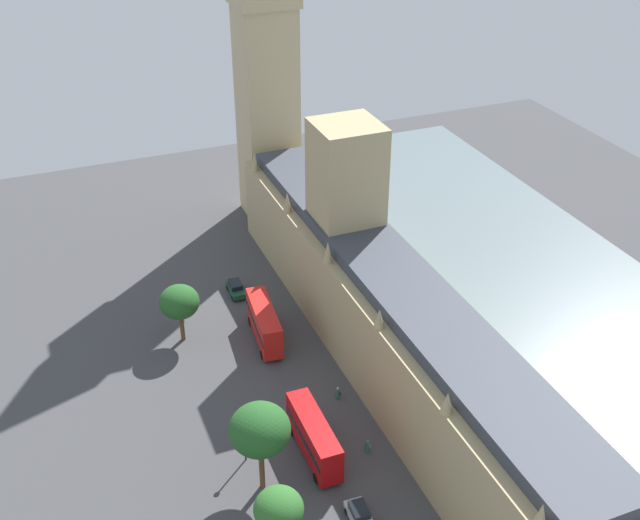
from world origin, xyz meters
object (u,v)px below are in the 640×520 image
(double_decker_bus_leading, at_px, (314,436))
(car_dark_green_midblock, at_px, (236,288))
(clock_tower, at_px, (264,12))
(plane_tree_near_tower, at_px, (260,430))
(double_decker_bus_trailing, at_px, (264,323))
(plane_tree_under_trees, at_px, (279,509))
(pedestrian_opposite_hall, at_px, (367,446))
(street_lamp_slot_10, at_px, (244,431))
(plane_tree_far_end, at_px, (179,302))
(parliament_building, at_px, (386,309))
(pedestrian_kerbside, at_px, (338,394))
(car_silver_by_river_gate, at_px, (360,515))

(double_decker_bus_leading, bearing_deg, car_dark_green_midblock, -91.45)
(clock_tower, height_order, plane_tree_near_tower, clock_tower)
(double_decker_bus_trailing, relative_size, plane_tree_under_trees, 1.41)
(pedestrian_opposite_hall, distance_m, street_lamp_slot_10, 13.35)
(car_dark_green_midblock, distance_m, plane_tree_far_end, 13.01)
(car_dark_green_midblock, bearing_deg, plane_tree_far_end, 41.30)
(parliament_building, relative_size, pedestrian_kerbside, 47.03)
(parliament_building, xyz_separation_m, car_silver_by_river_gate, (13.22, 21.83, -6.59))
(double_decker_bus_leading, height_order, street_lamp_slot_10, street_lamp_slot_10)
(car_dark_green_midblock, height_order, double_decker_bus_trailing, double_decker_bus_trailing)
(plane_tree_far_end, bearing_deg, plane_tree_under_trees, 91.01)
(double_decker_bus_trailing, bearing_deg, pedestrian_kerbside, 112.62)
(plane_tree_near_tower, distance_m, plane_tree_under_trees, 8.41)
(parliament_building, height_order, plane_tree_far_end, parliament_building)
(car_silver_by_river_gate, xyz_separation_m, street_lamp_slot_10, (7.75, -11.86, 3.23))
(clock_tower, relative_size, plane_tree_near_tower, 6.13)
(car_silver_by_river_gate, xyz_separation_m, plane_tree_far_end, (8.88, -35.01, 4.86))
(parliament_building, height_order, pedestrian_kerbside, parliament_building)
(car_silver_by_river_gate, xyz_separation_m, pedestrian_kerbside, (-5.00, -17.12, -0.14))
(plane_tree_far_end, bearing_deg, pedestrian_kerbside, 127.81)
(pedestrian_opposite_hall, bearing_deg, street_lamp_slot_10, -81.85)
(plane_tree_under_trees, relative_size, street_lamp_slot_10, 1.30)
(pedestrian_opposite_hall, height_order, plane_tree_under_trees, plane_tree_under_trees)
(double_decker_bus_trailing, height_order, pedestrian_opposite_hall, double_decker_bus_trailing)
(clock_tower, height_order, car_silver_by_river_gate, clock_tower)
(clock_tower, relative_size, street_lamp_slot_10, 10.85)
(double_decker_bus_trailing, height_order, plane_tree_near_tower, plane_tree_near_tower)
(car_dark_green_midblock, distance_m, pedestrian_kerbside, 25.93)
(street_lamp_slot_10, bearing_deg, plane_tree_far_end, -87.22)
(clock_tower, bearing_deg, double_decker_bus_leading, 75.75)
(plane_tree_far_end, relative_size, plane_tree_under_trees, 1.04)
(parliament_building, xyz_separation_m, plane_tree_near_tower, (20.49, 14.15, 0.23))
(pedestrian_opposite_hall, relative_size, plane_tree_near_tower, 0.16)
(parliament_building, distance_m, pedestrian_kerbside, 11.61)
(parliament_building, height_order, plane_tree_under_trees, parliament_building)
(double_decker_bus_trailing, height_order, double_decker_bus_leading, same)
(plane_tree_near_tower, bearing_deg, parliament_building, -145.37)
(double_decker_bus_leading, distance_m, street_lamp_slot_10, 7.37)
(clock_tower, height_order, plane_tree_under_trees, clock_tower)
(plane_tree_near_tower, xyz_separation_m, plane_tree_under_trees, (0.99, 8.09, -2.09))
(car_silver_by_river_gate, bearing_deg, double_decker_bus_trailing, -88.23)
(plane_tree_near_tower, height_order, plane_tree_under_trees, plane_tree_near_tower)
(car_silver_by_river_gate, relative_size, plane_tree_near_tower, 0.40)
(double_decker_bus_leading, bearing_deg, car_silver_by_river_gate, 95.56)
(clock_tower, bearing_deg, double_decker_bus_trailing, 69.82)
(double_decker_bus_trailing, relative_size, pedestrian_opposite_hall, 6.46)
(pedestrian_opposite_hall, distance_m, plane_tree_far_end, 30.47)
(pedestrian_kerbside, distance_m, plane_tree_near_tower, 16.97)
(parliament_building, xyz_separation_m, plane_tree_under_trees, (21.47, 22.24, -1.86))
(pedestrian_kerbside, height_order, plane_tree_under_trees, plane_tree_under_trees)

